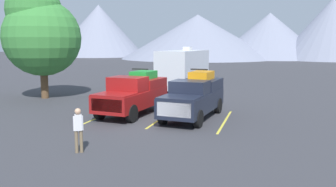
{
  "coord_description": "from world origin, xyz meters",
  "views": [
    {
      "loc": [
        5.63,
        -17.34,
        4.08
      ],
      "look_at": [
        0.0,
        1.76,
        1.2
      ],
      "focal_mm": 37.41,
      "sensor_mm": 36.0,
      "label": 1
    }
  ],
  "objects_px": {
    "pickup_truck_b": "(194,96)",
    "person_a": "(78,127)",
    "pickup_truck_a": "(134,93)",
    "camper_trailer_a": "(184,69)"
  },
  "relations": [
    {
      "from": "camper_trailer_a",
      "to": "person_a",
      "type": "distance_m",
      "value": 16.72
    },
    {
      "from": "pickup_truck_a",
      "to": "pickup_truck_b",
      "type": "height_order",
      "value": "pickup_truck_b"
    },
    {
      "from": "pickup_truck_a",
      "to": "pickup_truck_b",
      "type": "relative_size",
      "value": 0.96
    },
    {
      "from": "pickup_truck_b",
      "to": "person_a",
      "type": "bearing_deg",
      "value": -110.83
    },
    {
      "from": "pickup_truck_b",
      "to": "camper_trailer_a",
      "type": "xyz_separation_m",
      "value": [
        -2.91,
        9.31,
        0.78
      ]
    },
    {
      "from": "pickup_truck_b",
      "to": "person_a",
      "type": "distance_m",
      "value": 7.9
    },
    {
      "from": "camper_trailer_a",
      "to": "pickup_truck_a",
      "type": "bearing_deg",
      "value": -94.02
    },
    {
      "from": "pickup_truck_a",
      "to": "person_a",
      "type": "bearing_deg",
      "value": -84.14
    },
    {
      "from": "pickup_truck_a",
      "to": "pickup_truck_b",
      "type": "xyz_separation_m",
      "value": [
        3.57,
        -0.02,
        -0.01
      ]
    },
    {
      "from": "person_a",
      "to": "pickup_truck_b",
      "type": "bearing_deg",
      "value": 69.17
    }
  ]
}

